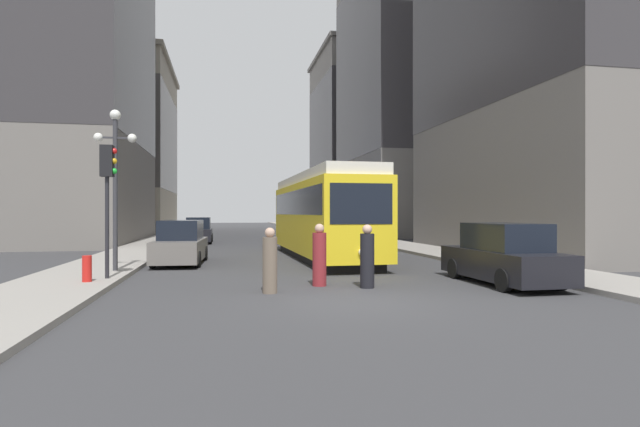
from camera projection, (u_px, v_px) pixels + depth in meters
name	position (u px, v px, depth m)	size (l,w,h in m)	color
ground_plane	(361.00, 302.00, 11.90)	(200.00, 200.00, 0.00)	#38383A
sidewalk_left	(177.00, 234.00, 49.71)	(3.04, 120.00, 0.15)	gray
sidewalk_right	(331.00, 233.00, 52.65)	(3.04, 120.00, 0.15)	gray
streetcar	(321.00, 214.00, 23.23)	(2.92, 13.04, 3.89)	black
transit_bus	(327.00, 215.00, 41.33)	(2.88, 11.66, 3.45)	black
parked_car_left_near	(181.00, 244.00, 20.86)	(2.07, 4.90, 1.82)	black
parked_car_left_mid	(199.00, 231.00, 35.42)	(1.91, 4.38, 1.82)	black
parked_car_right_far	(503.00, 256.00, 14.93)	(1.91, 4.68, 1.82)	black
pedestrian_crossing_near	(319.00, 257.00, 14.55)	(0.41, 0.41, 1.81)	maroon
pedestrian_crossing_far	(270.00, 263.00, 13.23)	(0.39, 0.39, 1.74)	#6B5B4C
pedestrian_on_sidewalk	(367.00, 258.00, 14.16)	(0.40, 0.40, 1.80)	black
traffic_light_near_left	(108.00, 176.00, 15.10)	(0.47, 0.36, 4.02)	#232328
lamp_post_left_near	(115.00, 165.00, 17.17)	(1.41, 0.36, 5.53)	#333338
fire_hydrant	(87.00, 269.00, 14.35)	(0.26, 0.26, 0.75)	red
building_left_corner	(119.00, 145.00, 56.27)	(11.56, 18.21, 19.00)	#B2A893
building_left_midblock	(35.00, 32.00, 35.28)	(14.68, 17.72, 28.88)	slate
building_right_corner	(429.00, 78.00, 50.15)	(15.82, 17.00, 30.36)	gray
building_right_far	(357.00, 139.00, 67.85)	(10.97, 16.35, 23.62)	gray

